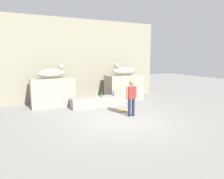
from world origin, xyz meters
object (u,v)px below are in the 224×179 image
at_px(bottle_clear, 96,94).
at_px(skateboard, 125,111).
at_px(bottle_orange, 114,93).
at_px(statue_reclining_left, 52,73).
at_px(skater, 131,96).
at_px(bottle_blue, 113,94).
at_px(statue_reclining_right, 124,71).
at_px(bottle_green, 102,95).

bearing_deg(bottle_clear, skateboard, -66.25).
bearing_deg(bottle_orange, statue_reclining_left, 160.97).
relative_size(skater, bottle_orange, 5.12).
distance_m(statue_reclining_left, skater, 4.70).
distance_m(skater, bottle_orange, 2.49).
xyz_separation_m(skater, bottle_blue, (0.17, 2.26, -0.25)).
height_order(statue_reclining_left, statue_reclining_right, same).
xyz_separation_m(statue_reclining_left, bottle_clear, (2.17, -1.00, -1.17)).
bearing_deg(skateboard, bottle_green, 133.26).
bearing_deg(statue_reclining_left, bottle_orange, -33.23).
distance_m(statue_reclining_right, bottle_green, 2.71).
relative_size(statue_reclining_right, bottle_clear, 4.95).
height_order(skateboard, bottle_orange, bottle_orange).
bearing_deg(bottle_orange, bottle_blue, -118.78).
height_order(skateboard, bottle_clear, bottle_clear).
bearing_deg(statue_reclining_left, skater, -65.00).
bearing_deg(bottle_clear, bottle_green, -56.61).
xyz_separation_m(statue_reclining_right, skater, (-1.52, -3.56, -0.93)).
distance_m(bottle_green, bottle_blue, 0.71).
bearing_deg(bottle_blue, bottle_green, 179.76).
distance_m(statue_reclining_right, bottle_clear, 2.73).
bearing_deg(statue_reclining_right, statue_reclining_left, 0.32).
relative_size(skater, skateboard, 2.04).
distance_m(statue_reclining_right, skateboard, 3.65).
relative_size(skateboard, bottle_green, 2.85).
distance_m(statue_reclining_left, statue_reclining_right, 4.43).
xyz_separation_m(statue_reclining_left, skateboard, (2.98, -2.84, -1.78)).
bearing_deg(bottle_orange, skater, -96.62).
xyz_separation_m(statue_reclining_left, skater, (2.91, -3.57, -0.93)).
bearing_deg(skater, bottle_orange, 84.12).
bearing_deg(bottle_orange, bottle_green, -166.02).
bearing_deg(skater, statue_reclining_left, 129.95).
bearing_deg(skater, bottle_clear, 106.83).
height_order(statue_reclining_left, skater, statue_reclining_left).
relative_size(statue_reclining_right, bottle_blue, 5.13).
xyz_separation_m(statue_reclining_left, bottle_green, (2.37, -1.31, -1.19)).
height_order(bottle_green, bottle_orange, bottle_orange).
relative_size(skater, bottle_clear, 5.15).
height_order(statue_reclining_right, bottle_blue, statue_reclining_right).
distance_m(statue_reclining_right, bottle_blue, 2.21).
relative_size(bottle_green, bottle_clear, 0.88).
relative_size(skateboard, bottle_clear, 2.52).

